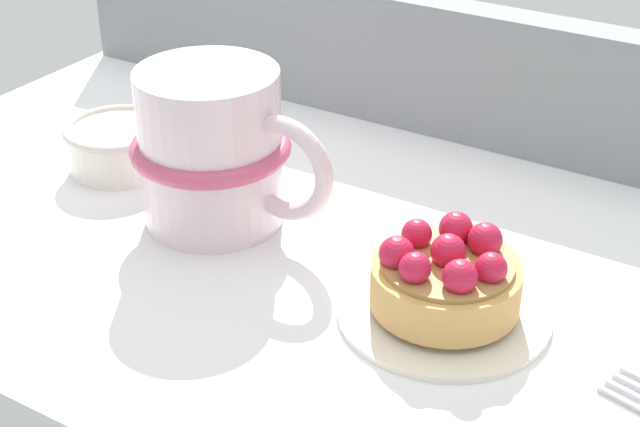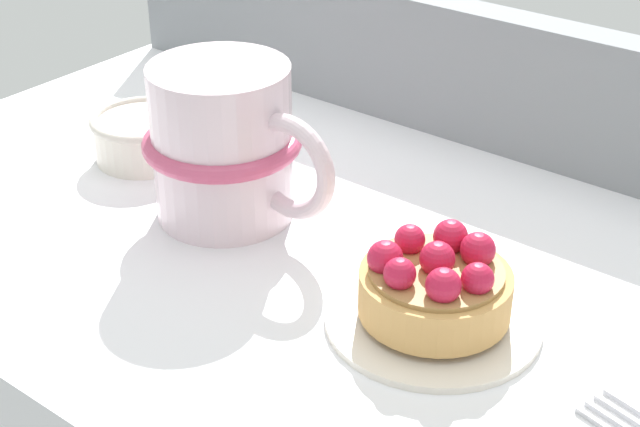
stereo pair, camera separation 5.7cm
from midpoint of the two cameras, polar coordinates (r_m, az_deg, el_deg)
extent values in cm
cube|color=white|center=(59.78, 5.96, -4.57)|extent=(78.56, 41.50, 3.87)
cube|color=gray|center=(71.70, 14.68, 7.13)|extent=(76.99, 3.10, 10.22)
cylinder|color=silver|center=(53.83, 9.79, -6.22)|extent=(12.05, 12.05, 0.84)
cylinder|color=silver|center=(53.95, 9.77, -6.40)|extent=(6.63, 6.63, 0.42)
cylinder|color=tan|center=(52.87, 9.94, -4.76)|extent=(8.38, 8.38, 2.49)
cylinder|color=#A37942|center=(52.10, 10.07, -3.50)|extent=(7.38, 7.38, 0.30)
sphere|color=#B71938|center=(51.68, 10.15, -2.78)|extent=(1.95, 1.95, 1.95)
sphere|color=#B71938|center=(50.69, 12.57, -3.93)|extent=(1.76, 1.76, 1.76)
sphere|color=#B71938|center=(52.87, 12.45, -2.21)|extent=(1.96, 1.96, 1.96)
sphere|color=#B71938|center=(53.71, 10.81, -1.45)|extent=(1.96, 1.96, 1.96)
sphere|color=#B71938|center=(53.23, 8.42, -1.64)|extent=(1.74, 1.74, 1.74)
sphere|color=#B71938|center=(51.60, 7.05, -2.76)|extent=(1.98, 1.98, 1.98)
sphere|color=#B71938|center=(50.20, 8.01, -3.68)|extent=(1.75, 1.75, 1.75)
sphere|color=#B71938|center=(49.70, 10.63, -4.36)|extent=(1.90, 1.90, 1.90)
cylinder|color=silver|center=(61.26, -3.23, 4.18)|extent=(9.05, 9.05, 10.36)
torus|color=#C64C70|center=(61.24, -3.23, 4.22)|extent=(10.29, 10.29, 1.20)
torus|color=silver|center=(58.12, 0.90, 2.71)|extent=(6.93, 1.13, 6.93)
cube|color=#B7B7BC|center=(50.89, 21.37, -10.81)|extent=(3.46, 1.05, 0.60)
cube|color=#B7B7BC|center=(50.37, 20.91, -11.19)|extent=(3.46, 1.05, 0.60)
cube|color=#B7B7BC|center=(49.85, 20.45, -11.57)|extent=(3.46, 1.05, 0.60)
cube|color=#B7B7BC|center=(49.34, 19.97, -11.96)|extent=(3.46, 1.05, 0.60)
cylinder|color=silver|center=(70.80, -8.22, 4.39)|extent=(7.19, 7.19, 3.13)
torus|color=beige|center=(70.14, -8.31, 5.54)|extent=(7.64, 7.64, 0.60)
camera|label=1|loc=(0.03, -87.14, 1.66)|focal=53.61mm
camera|label=2|loc=(0.03, 92.86, -1.66)|focal=53.61mm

